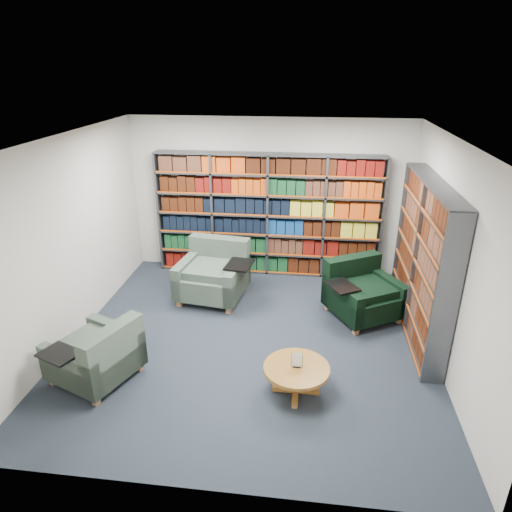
# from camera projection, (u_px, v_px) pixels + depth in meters

# --- Properties ---
(room_shell) EXTENTS (5.02, 5.02, 2.82)m
(room_shell) POSITION_uv_depth(u_px,v_px,m) (250.00, 249.00, 5.94)
(room_shell) COLOR black
(room_shell) RESTS_ON ground
(bookshelf_back) EXTENTS (4.00, 0.28, 2.20)m
(bookshelf_back) POSITION_uv_depth(u_px,v_px,m) (268.00, 216.00, 8.19)
(bookshelf_back) COLOR #47494F
(bookshelf_back) RESTS_ON ground
(bookshelf_right) EXTENTS (0.28, 2.50, 2.20)m
(bookshelf_right) POSITION_uv_depth(u_px,v_px,m) (423.00, 261.00, 6.34)
(bookshelf_right) COLOR #47494F
(bookshelf_right) RESTS_ON ground
(chair_teal_left) EXTENTS (1.28, 1.16, 0.93)m
(chair_teal_left) POSITION_uv_depth(u_px,v_px,m) (215.00, 274.00, 7.61)
(chair_teal_left) COLOR #052C37
(chair_teal_left) RESTS_ON ground
(chair_green_right) EXTENTS (1.30, 1.30, 0.86)m
(chair_green_right) POSITION_uv_depth(u_px,v_px,m) (360.00, 293.00, 7.05)
(chair_green_right) COLOR black
(chair_green_right) RESTS_ON ground
(chair_teal_front) EXTENTS (1.16, 1.19, 0.81)m
(chair_teal_front) POSITION_uv_depth(u_px,v_px,m) (99.00, 357.00, 5.57)
(chair_teal_front) COLOR #052C37
(chair_teal_front) RESTS_ON ground
(coffee_table) EXTENTS (0.78, 0.78, 0.55)m
(coffee_table) POSITION_uv_depth(u_px,v_px,m) (296.00, 372.00, 5.35)
(coffee_table) COLOR #9E5D24
(coffee_table) RESTS_ON ground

